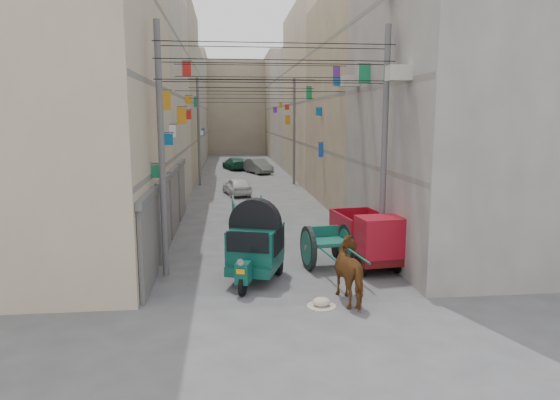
{
  "coord_description": "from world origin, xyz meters",
  "views": [
    {
      "loc": [
        -1.58,
        -9.99,
        5.06
      ],
      "look_at": [
        0.2,
        6.5,
        2.33
      ],
      "focal_mm": 32.0,
      "sensor_mm": 36.0,
      "label": 1
    }
  ],
  "objects": [
    {
      "name": "distant_car_green",
      "position": [
        -0.76,
        39.64,
        0.61
      ],
      "size": [
        2.7,
        4.47,
        1.21
      ],
      "primitive_type": "imported",
      "rotation": [
        0.0,
        0.0,
        3.4
      ],
      "color": "#1B503B",
      "rests_on": "ground"
    },
    {
      "name": "end_cap_building",
      "position": [
        0.0,
        66.0,
        6.5
      ],
      "size": [
        22.0,
        10.0,
        13.0
      ],
      "primitive_type": "cube",
      "color": "tan",
      "rests_on": "ground"
    },
    {
      "name": "auto_rickshaw",
      "position": [
        -0.72,
        5.15,
        1.17
      ],
      "size": [
        2.17,
        2.92,
        1.98
      ],
      "rotation": [
        0.0,
        0.0,
        -0.32
      ],
      "color": "black",
      "rests_on": "ground"
    },
    {
      "name": "horse",
      "position": [
        1.88,
        3.0,
        0.86
      ],
      "size": [
        1.19,
        2.15,
        1.73
      ],
      "primitive_type": "imported",
      "rotation": [
        0.0,
        0.0,
        3.27
      ],
      "color": "brown",
      "rests_on": "ground"
    },
    {
      "name": "distant_car_grey",
      "position": [
        1.32,
        35.89,
        0.67
      ],
      "size": [
        2.71,
        4.31,
        1.34
      ],
      "primitive_type": "imported",
      "rotation": [
        0.0,
        0.0,
        0.34
      ],
      "color": "#555A57",
      "rests_on": "ground"
    },
    {
      "name": "overhead_cables",
      "position": [
        0.0,
        14.4,
        6.77
      ],
      "size": [
        7.4,
        22.52,
        1.12
      ],
      "color": "black",
      "rests_on": "ground"
    },
    {
      "name": "utility_poles",
      "position": [
        0.0,
        17.0,
        4.0
      ],
      "size": [
        7.4,
        22.2,
        8.0
      ],
      "color": "#58585A",
      "rests_on": "ground"
    },
    {
      "name": "distant_car_white",
      "position": [
        -0.92,
        22.92,
        0.58
      ],
      "size": [
        2.11,
        3.65,
        1.17
      ],
      "primitive_type": "imported",
      "rotation": [
        0.0,
        0.0,
        3.37
      ],
      "color": "silver",
      "rests_on": "ground"
    },
    {
      "name": "tonga_cart",
      "position": [
        1.8,
        6.18,
        0.77
      ],
      "size": [
        1.71,
        3.41,
        1.48
      ],
      "rotation": [
        0.0,
        0.0,
        0.13
      ],
      "color": "black",
      "rests_on": "ground"
    },
    {
      "name": "mini_truck",
      "position": [
        3.25,
        6.0,
        0.92
      ],
      "size": [
        1.94,
        3.59,
        1.93
      ],
      "rotation": [
        0.0,
        0.0,
        0.12
      ],
      "color": "black",
      "rests_on": "ground"
    },
    {
      "name": "second_cart",
      "position": [
        -0.58,
        14.18,
        0.7
      ],
      "size": [
        1.52,
        1.35,
        1.32
      ],
      "rotation": [
        0.0,
        0.0,
        0.02
      ],
      "color": "#135547",
      "rests_on": "ground"
    },
    {
      "name": "ac_units",
      "position": [
        3.65,
        7.67,
        7.43
      ],
      "size": [
        0.7,
        6.55,
        3.35
      ],
      "color": "#B7B0A4",
      "rests_on": "ground"
    },
    {
      "name": "shutters_left",
      "position": [
        -3.92,
        10.38,
        1.49
      ],
      "size": [
        0.18,
        14.4,
        2.88
      ],
      "color": "#4C4D51",
      "rests_on": "ground"
    },
    {
      "name": "ground",
      "position": [
        0.0,
        0.0,
        0.0
      ],
      "size": [
        140.0,
        140.0,
        0.0
      ],
      "primitive_type": "plane",
      "color": "#4A4A4C",
      "rests_on": "ground"
    },
    {
      "name": "building_row_left",
      "position": [
        -8.0,
        34.13,
        6.46
      ],
      "size": [
        8.0,
        62.0,
        14.0
      ],
      "color": "#BAA88C",
      "rests_on": "ground"
    },
    {
      "name": "building_row_right",
      "position": [
        8.0,
        34.13,
        6.46
      ],
      "size": [
        8.0,
        62.0,
        14.0
      ],
      "color": "#9B9691",
      "rests_on": "ground"
    },
    {
      "name": "feed_sack",
      "position": [
        0.93,
        2.72,
        0.12
      ],
      "size": [
        0.49,
        0.39,
        0.25
      ],
      "primitive_type": "ellipsoid",
      "color": "beige",
      "rests_on": "ground"
    },
    {
      "name": "signboards",
      "position": [
        -0.01,
        21.66,
        3.43
      ],
      "size": [
        8.22,
        40.52,
        5.67
      ],
      "color": "red",
      "rests_on": "ground"
    }
  ]
}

